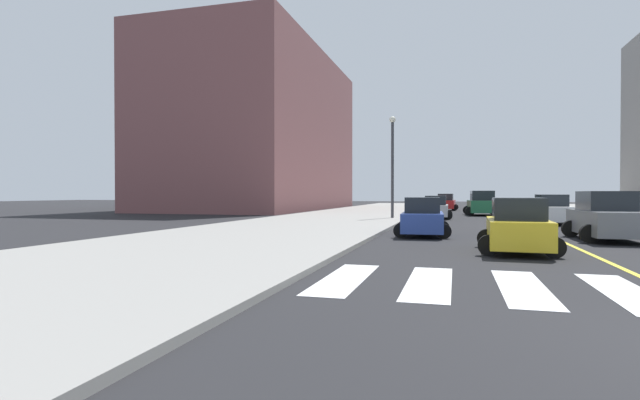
# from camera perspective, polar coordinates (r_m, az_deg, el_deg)

# --- Properties ---
(sidewalk_kerb_west) EXTENTS (10.00, 120.00, 0.15)m
(sidewalk_kerb_west) POSITION_cam_1_polar(r_m,az_deg,el_deg) (27.53, -1.66, -2.94)
(sidewalk_kerb_west) COLOR gray
(sidewalk_kerb_west) RESTS_ON ground
(lane_divider_paint) EXTENTS (0.16, 80.00, 0.01)m
(lane_divider_paint) POSITION_cam_1_polar(r_m,az_deg,el_deg) (46.43, 20.66, -1.56)
(lane_divider_paint) COLOR yellow
(lane_divider_paint) RESTS_ON ground
(low_rise_brick_west) EXTENTS (16.00, 32.00, 18.39)m
(low_rise_brick_west) POSITION_cam_1_polar(r_m,az_deg,el_deg) (59.23, -7.08, 7.88)
(low_rise_brick_west) COLOR brown
(low_rise_brick_west) RESTS_ON ground
(car_silver_nearest) EXTENTS (2.39, 3.82, 1.70)m
(car_silver_nearest) POSITION_cam_1_polar(r_m,az_deg,el_deg) (36.19, 13.56, -0.93)
(car_silver_nearest) COLOR #B7B7BC
(car_silver_nearest) RESTS_ON ground
(car_blue_second) EXTENTS (2.48, 3.87, 1.70)m
(car_blue_second) POSITION_cam_1_polar(r_m,az_deg,el_deg) (21.48, 12.07, -2.09)
(car_blue_second) COLOR #2D479E
(car_blue_second) RESTS_ON ground
(car_yellow_third) EXTENTS (2.49, 3.92, 1.73)m
(car_yellow_third) POSITION_cam_1_polar(r_m,az_deg,el_deg) (16.37, 22.36, -2.97)
(car_yellow_third) COLOR gold
(car_yellow_third) RESTS_ON ground
(car_red_fourth) EXTENTS (2.68, 4.18, 1.84)m
(car_red_fourth) POSITION_cam_1_polar(r_m,az_deg,el_deg) (54.54, 14.70, -0.30)
(car_red_fourth) COLOR red
(car_red_fourth) RESTS_ON ground
(car_white_fifth) EXTENTS (2.58, 4.07, 1.80)m
(car_white_fifth) POSITION_cam_1_polar(r_m,az_deg,el_deg) (32.19, 25.79, -1.11)
(car_white_fifth) COLOR silver
(car_white_fifth) RESTS_ON ground
(car_green_sixth) EXTENTS (3.07, 4.78, 2.09)m
(car_green_sixth) POSITION_cam_1_polar(r_m,az_deg,el_deg) (43.14, 18.63, -0.44)
(car_green_sixth) COLOR #236B42
(car_green_sixth) RESTS_ON ground
(car_gray_seventh) EXTENTS (2.81, 4.43, 1.95)m
(car_gray_seventh) POSITION_cam_1_polar(r_m,az_deg,el_deg) (22.17, 30.88, -1.78)
(car_gray_seventh) COLOR slate
(car_gray_seventh) RESTS_ON ground
(street_lamp) EXTENTS (0.44, 0.44, 7.12)m
(street_lamp) POSITION_cam_1_polar(r_m,az_deg,el_deg) (34.24, 8.58, 4.97)
(street_lamp) COLOR #38383D
(street_lamp) RESTS_ON sidewalk_kerb_west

